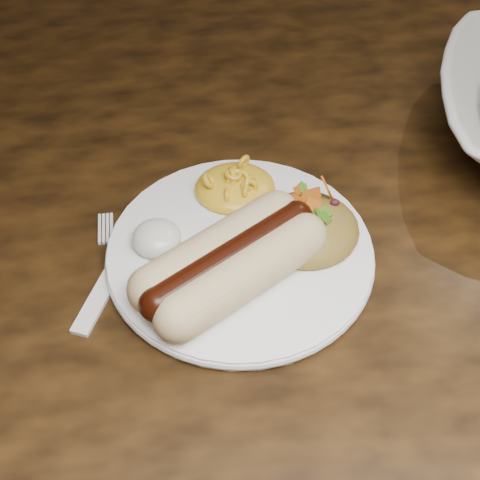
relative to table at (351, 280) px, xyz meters
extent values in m
cube|color=#43270E|center=(0.00, 0.00, 0.07)|extent=(1.60, 0.90, 0.04)
cylinder|color=white|center=(-0.12, -0.03, 0.10)|extent=(0.25, 0.25, 0.01)
cylinder|color=#FAD19A|center=(-0.13, -0.08, 0.12)|extent=(0.13, 0.10, 0.04)
cylinder|color=#FAD19A|center=(-0.13, -0.05, 0.12)|extent=(0.13, 0.10, 0.04)
cylinder|color=black|center=(-0.13, -0.06, 0.13)|extent=(0.13, 0.10, 0.03)
ellipsoid|color=yellow|center=(-0.11, 0.04, 0.12)|extent=(0.08, 0.08, 0.03)
ellipsoid|color=silver|center=(-0.19, -0.02, 0.12)|extent=(0.05, 0.05, 0.03)
ellipsoid|color=#C3522B|center=(-0.06, -0.03, 0.12)|extent=(0.09, 0.09, 0.04)
cube|color=silver|center=(-0.23, -0.05, 0.09)|extent=(0.07, 0.12, 0.00)
camera|label=1|loc=(-0.17, -0.40, 0.53)|focal=50.00mm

